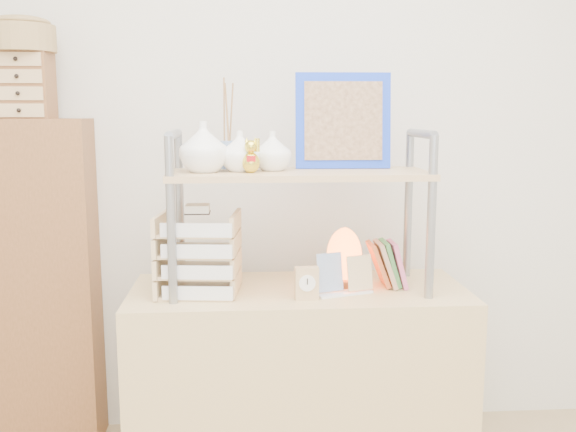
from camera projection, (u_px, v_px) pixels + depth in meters
name	position (u px, v px, depth m)	size (l,w,h in m)	color
desk	(299.00, 387.00, 2.36)	(1.20, 0.50, 0.75)	tan
cabinet	(39.00, 286.00, 2.60)	(0.45, 0.24, 1.35)	brown
hutch	(279.00, 165.00, 2.23)	(0.90, 0.34, 0.77)	gray
letter_tray	(199.00, 258.00, 2.22)	(0.28, 0.27, 0.31)	#DBB083
salt_lamp	(344.00, 256.00, 2.32)	(0.14, 0.13, 0.21)	brown
desk_clock	(307.00, 283.00, 2.15)	(0.08, 0.04, 0.11)	tan
postcard_stand	(344.00, 282.00, 2.22)	(0.21, 0.12, 0.14)	white
drawer_chest	(25.00, 86.00, 2.45)	(0.20, 0.16, 0.25)	brown
woven_basket	(22.00, 39.00, 2.43)	(0.25, 0.25, 0.10)	olive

